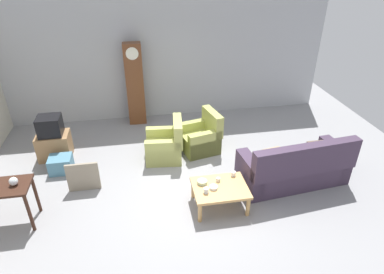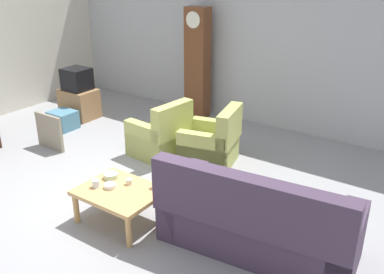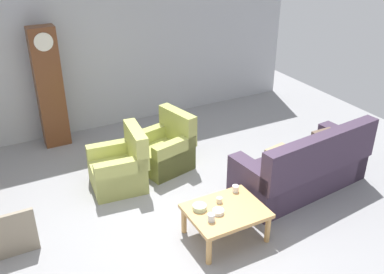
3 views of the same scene
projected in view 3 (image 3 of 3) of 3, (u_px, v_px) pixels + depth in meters
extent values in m
plane|color=gray|center=(180.00, 228.00, 5.70)|extent=(10.40, 10.40, 0.00)
cube|color=#ADAFB5|center=(91.00, 45.00, 7.81)|extent=(8.40, 0.16, 3.20)
cube|color=#423347|center=(299.00, 174.00, 6.48)|extent=(2.17, 1.05, 0.44)
cube|color=#423347|center=(322.00, 154.00, 5.98)|extent=(2.11, 0.41, 0.60)
cube|color=#423347|center=(341.00, 151.00, 6.88)|extent=(0.32, 0.86, 0.68)
cube|color=#423347|center=(252.00, 187.00, 5.97)|extent=(0.32, 0.86, 0.68)
cube|color=brown|center=(322.00, 141.00, 6.57)|extent=(0.36, 0.12, 0.36)
cube|color=#9E8966|center=(275.00, 159.00, 6.10)|extent=(0.38, 0.18, 0.36)
cube|color=tan|center=(117.00, 175.00, 6.50)|extent=(0.83, 0.83, 0.40)
cube|color=tan|center=(136.00, 144.00, 6.40)|extent=(0.26, 0.77, 0.52)
cube|color=tan|center=(113.00, 160.00, 6.70)|extent=(0.77, 0.24, 0.60)
cube|color=tan|center=(122.00, 179.00, 6.21)|extent=(0.77, 0.24, 0.60)
cube|color=#A6AC57|center=(163.00, 157.00, 7.00)|extent=(0.91, 0.91, 0.40)
cube|color=#A6AC57|center=(178.00, 126.00, 6.97)|extent=(0.35, 0.78, 0.52)
cube|color=#A6AC57|center=(152.00, 145.00, 7.15)|extent=(0.78, 0.33, 0.60)
cube|color=#A6AC57|center=(174.00, 158.00, 6.75)|extent=(0.78, 0.33, 0.60)
cube|color=tan|center=(226.00, 211.00, 5.37)|extent=(0.96, 0.76, 0.05)
cylinder|color=tan|center=(209.00, 251.00, 5.04)|extent=(0.07, 0.07, 0.38)
cylinder|color=tan|center=(268.00, 229.00, 5.39)|extent=(0.07, 0.07, 0.38)
cylinder|color=tan|center=(184.00, 220.00, 5.55)|extent=(0.07, 0.07, 0.38)
cylinder|color=tan|center=(239.00, 202.00, 5.90)|extent=(0.07, 0.07, 0.38)
cube|color=brown|center=(50.00, 88.00, 7.36)|extent=(0.44, 0.28, 2.12)
cylinder|color=silver|center=(44.00, 42.00, 6.86)|extent=(0.30, 0.02, 0.30)
cube|color=gray|center=(11.00, 235.00, 5.11)|extent=(0.60, 0.05, 0.60)
cylinder|color=white|center=(235.00, 189.00, 5.69)|extent=(0.09, 0.09, 0.09)
cylinder|color=silver|center=(211.00, 218.00, 5.13)|extent=(0.09, 0.09, 0.10)
cylinder|color=beige|center=(219.00, 200.00, 5.47)|extent=(0.08, 0.08, 0.07)
cylinder|color=white|center=(218.00, 212.00, 5.27)|extent=(0.15, 0.15, 0.05)
cylinder|color=#B2C69E|center=(200.00, 207.00, 5.34)|extent=(0.18, 0.18, 0.06)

